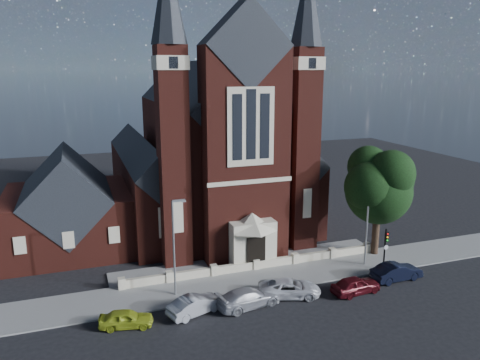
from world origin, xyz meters
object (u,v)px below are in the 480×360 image
object	(u,v)px
parish_hall	(68,210)
car_silver_b	(248,298)
car_dark_red	(356,285)
street_lamp_left	(175,242)
traffic_signal	(386,244)
street_lamp_right	(368,219)
car_lime_van	(126,319)
car_silver_a	(195,305)
car_white_suv	(290,288)
car_navy	(397,272)
street_tree	(382,187)
church	(206,153)

from	to	relation	value
parish_hall	car_silver_b	bearing A→B (deg)	-53.71
car_dark_red	car_silver_b	bearing A→B (deg)	78.95
street_lamp_left	car_dark_red	size ratio (longest dim) A/B	1.90
traffic_signal	car_silver_b	size ratio (longest dim) A/B	0.78
parish_hall	street_lamp_right	world-z (taller)	parish_hall
car_lime_van	street_lamp_left	bearing A→B (deg)	-39.07
parish_hall	car_dark_red	xyz separation A→B (m)	(22.05, -18.54, -3.29)
car_lime_van	car_silver_a	bearing A→B (deg)	-75.98
car_white_suv	car_navy	bearing A→B (deg)	-75.06
street_tree	car_silver_a	xyz separation A→B (m)	(-19.77, -5.06, -6.24)
street_lamp_left	car_white_suv	world-z (taller)	street_lamp_left
street_tree	car_lime_van	size ratio (longest dim) A/B	2.81
parish_hall	car_lime_van	size ratio (longest dim) A/B	3.21
street_tree	car_navy	size ratio (longest dim) A/B	2.31
street_lamp_left	car_silver_b	distance (m)	7.21
car_navy	parish_hall	bearing A→B (deg)	54.51
parish_hall	car_navy	world-z (taller)	parish_hall
car_silver_a	street_lamp_right	bearing A→B (deg)	-98.85
car_lime_van	car_white_suv	distance (m)	13.01
car_navy	street_lamp_left	bearing A→B (deg)	76.93
street_lamp_left	car_white_suv	distance (m)	9.98
car_silver_a	car_dark_red	bearing A→B (deg)	-114.95
car_silver_b	car_navy	xyz separation A→B (m)	(13.84, 0.07, 0.02)
street_lamp_right	car_navy	size ratio (longest dim) A/B	1.74
street_lamp_right	street_tree	bearing A→B (deg)	34.26
street_lamp_right	traffic_signal	bearing A→B (deg)	-59.99
church	parish_hall	world-z (taller)	church
parish_hall	car_silver_b	world-z (taller)	parish_hall
street_lamp_right	traffic_signal	xyz separation A→B (m)	(0.91, -1.57, -2.02)
street_lamp_right	car_dark_red	distance (m)	7.20
car_silver_a	car_silver_b	xyz separation A→B (m)	(4.14, -0.30, 0.02)
street_tree	traffic_signal	world-z (taller)	street_tree
street_lamp_left	car_dark_red	bearing A→B (deg)	-18.00
church	street_lamp_right	size ratio (longest dim) A/B	4.31
street_lamp_right	car_dark_red	size ratio (longest dim) A/B	1.90
car_white_suv	car_navy	world-z (taller)	car_navy
car_silver_a	car_dark_red	distance (m)	13.27
car_lime_van	car_silver_b	world-z (taller)	car_silver_b
street_lamp_left	traffic_signal	distance (m)	19.08
street_lamp_left	car_navy	xyz separation A→B (m)	(18.72, -3.59, -3.83)
car_silver_a	car_white_suv	size ratio (longest dim) A/B	0.87
car_silver_a	car_dark_red	size ratio (longest dim) A/B	1.03
car_silver_b	street_tree	bearing A→B (deg)	-81.22
street_tree	car_silver_a	distance (m)	21.34
street_lamp_right	car_lime_van	distance (m)	23.00
car_white_suv	car_dark_red	size ratio (longest dim) A/B	1.19
street_lamp_right	traffic_signal	size ratio (longest dim) A/B	2.02
street_lamp_right	church	bearing A→B (deg)	118.04
car_navy	car_lime_van	bearing A→B (deg)	87.60
parish_hall	car_dark_red	bearing A→B (deg)	-40.05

